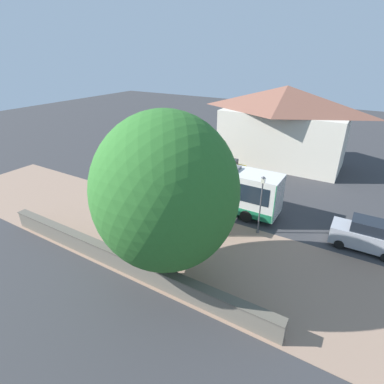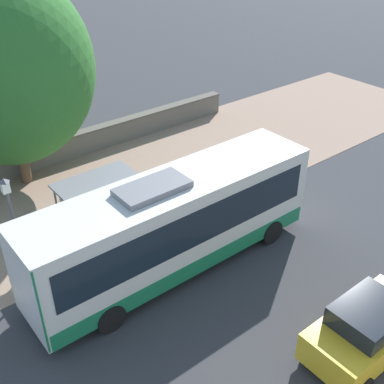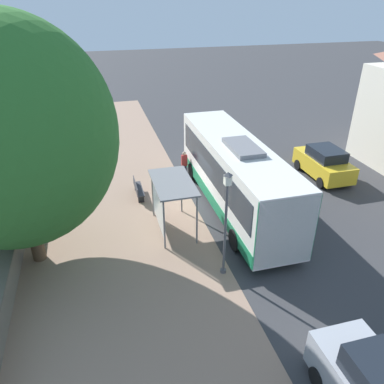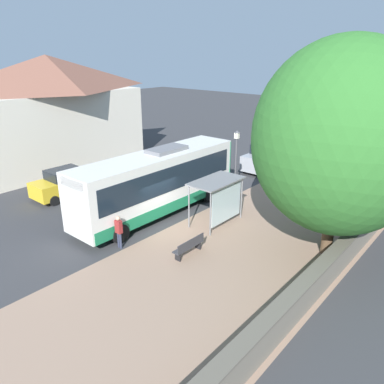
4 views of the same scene
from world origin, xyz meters
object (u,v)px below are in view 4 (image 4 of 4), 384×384
object	(u,v)px
shade_tree	(342,139)
parked_car_behind_bus	(264,158)
pedestrian	(119,229)
bus	(158,181)
parked_car_far_lane	(64,183)
street_lamp_near	(236,160)
bus_shelter	(219,188)
bench	(189,246)

from	to	relation	value
shade_tree	parked_car_behind_bus	distance (m)	14.01
pedestrian	shade_tree	xyz separation A→B (m)	(-7.88, -6.04, 4.56)
bus	parked_car_behind_bus	xyz separation A→B (m)	(-0.37, -11.49, -0.94)
parked_car_behind_bus	parked_car_far_lane	size ratio (longest dim) A/B	1.05
parked_car_behind_bus	pedestrian	bearing A→B (deg)	94.37
parked_car_behind_bus	parked_car_far_lane	bearing A→B (deg)	62.84
bus	street_lamp_near	xyz separation A→B (m)	(-2.19, -4.71, 0.69)
parked_car_behind_bus	parked_car_far_lane	distance (m)	15.30
bus_shelter	pedestrian	xyz separation A→B (m)	(2.01, 5.31, -1.11)
bus_shelter	parked_car_behind_bus	world-z (taller)	bus_shelter
bus	bus_shelter	distance (m)	3.74
pedestrian	bench	xyz separation A→B (m)	(-3.06, -1.66, -0.52)
street_lamp_near	parked_car_behind_bus	xyz separation A→B (m)	(1.82, -6.78, -1.63)
bus	parked_car_far_lane	xyz separation A→B (m)	(6.62, 2.13, -1.06)
bus_shelter	parked_car_behind_bus	xyz separation A→B (m)	(3.21, -10.40, -1.07)
pedestrian	street_lamp_near	world-z (taller)	street_lamp_near
bench	bus	bearing A→B (deg)	-28.92
bus_shelter	shade_tree	xyz separation A→B (m)	(-5.87, -0.73, 3.45)
bus_shelter	shade_tree	bearing A→B (deg)	-172.89
street_lamp_near	parked_car_far_lane	world-z (taller)	street_lamp_near
bus	pedestrian	world-z (taller)	bus
parked_car_far_lane	bus	bearing A→B (deg)	-162.20
bench	shade_tree	xyz separation A→B (m)	(-4.82, -4.38, 5.08)
parked_car_behind_bus	parked_car_far_lane	world-z (taller)	parked_car_behind_bus
bench	parked_car_behind_bus	size ratio (longest dim) A/B	0.43
bus	parked_car_far_lane	bearing A→B (deg)	17.80
bus	shade_tree	xyz separation A→B (m)	(-9.45, -1.82, 3.58)
street_lamp_near	parked_car_far_lane	distance (m)	11.29
street_lamp_near	pedestrian	bearing A→B (deg)	86.00
bus_shelter	bench	xyz separation A→B (m)	(-1.05, 3.65, -1.63)
bus_shelter	parked_car_behind_bus	bearing A→B (deg)	-72.85
bus	pedestrian	size ratio (longest dim) A/B	6.47
bus	street_lamp_near	distance (m)	5.24
parked_car_far_lane	bench	bearing A→B (deg)	177.81
street_lamp_near	bench	bearing A→B (deg)	108.51
parked_car_behind_bus	parked_car_far_lane	xyz separation A→B (m)	(6.99, 13.62, -0.12)
bus_shelter	pedestrian	distance (m)	5.78
pedestrian	parked_car_behind_bus	xyz separation A→B (m)	(1.20, -15.71, 0.04)
bus_shelter	bus	bearing A→B (deg)	16.98
street_lamp_near	parked_car_behind_bus	distance (m)	7.21
bench	pedestrian	bearing A→B (deg)	28.48
bench	parked_car_far_lane	bearing A→B (deg)	-2.19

